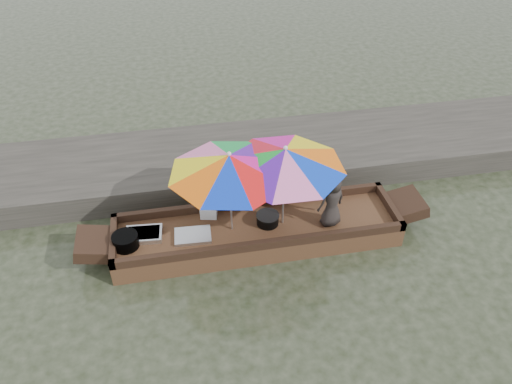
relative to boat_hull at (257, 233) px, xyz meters
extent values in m
plane|color=black|center=(0.00, 0.00, -0.17)|extent=(80.00, 80.00, 0.00)
cube|color=#2D2B26|center=(0.00, 2.20, 0.08)|extent=(22.00, 2.20, 0.50)
cube|color=#412913|center=(0.00, 0.00, 0.00)|extent=(4.86, 1.20, 0.35)
cylinder|color=black|center=(-2.18, -0.09, 0.29)|extent=(0.42, 0.42, 0.22)
cube|color=silver|center=(-1.90, 0.08, 0.22)|extent=(0.63, 0.46, 0.09)
cube|color=silver|center=(-1.10, -0.08, 0.21)|extent=(0.62, 0.44, 0.06)
cylinder|color=black|center=(0.19, 0.02, 0.26)|extent=(0.37, 0.37, 0.18)
cube|color=silver|center=(-0.78, 0.41, 0.30)|extent=(0.32, 0.28, 0.26)
imported|color=#282320|center=(1.23, -0.17, 0.66)|extent=(0.55, 0.44, 0.98)
camera|label=1|loc=(-1.20, -6.23, 5.85)|focal=35.00mm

